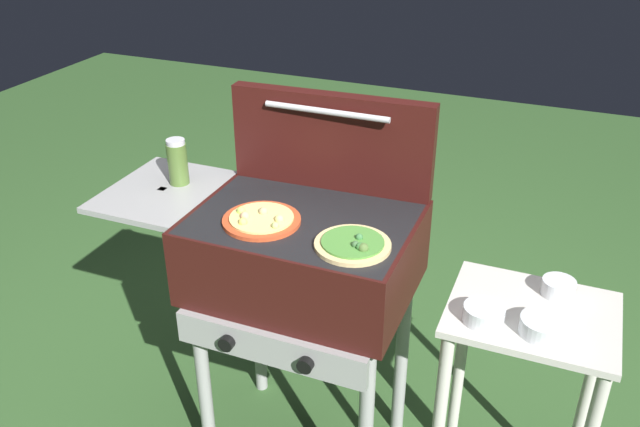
% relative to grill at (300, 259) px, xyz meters
% --- Properties ---
extents(grill, '(0.96, 0.53, 0.90)m').
position_rel_grill_xyz_m(grill, '(0.00, 0.00, 0.00)').
color(grill, '#38110F').
rests_on(grill, ground_plane).
extents(grill_lid_open, '(0.63, 0.09, 0.30)m').
position_rel_grill_xyz_m(grill_lid_open, '(0.01, 0.22, 0.30)').
color(grill_lid_open, '#38110F').
rests_on(grill_lid_open, grill).
extents(pizza_cheese, '(0.22, 0.22, 0.04)m').
position_rel_grill_xyz_m(pizza_cheese, '(-0.08, -0.07, 0.15)').
color(pizza_cheese, '#C64723').
rests_on(pizza_cheese, grill).
extents(pizza_veggie, '(0.21, 0.21, 0.04)m').
position_rel_grill_xyz_m(pizza_veggie, '(0.20, -0.10, 0.15)').
color(pizza_veggie, '#E0C17F').
rests_on(pizza_veggie, grill).
extents(sauce_jar, '(0.06, 0.06, 0.15)m').
position_rel_grill_xyz_m(sauce_jar, '(-0.44, 0.06, 0.22)').
color(sauce_jar, '#4C6B2D').
rests_on(sauce_jar, grill).
extents(prep_table, '(0.44, 0.36, 0.75)m').
position_rel_grill_xyz_m(prep_table, '(0.67, 0.00, -0.22)').
color(prep_table, beige).
rests_on(prep_table, ground_plane).
extents(topping_bowl_near, '(0.09, 0.09, 0.04)m').
position_rel_grill_xyz_m(topping_bowl_near, '(0.73, 0.11, 0.01)').
color(topping_bowl_near, silver).
rests_on(topping_bowl_near, prep_table).
extents(topping_bowl_far, '(0.11, 0.11, 0.04)m').
position_rel_grill_xyz_m(topping_bowl_far, '(0.56, -0.09, 0.01)').
color(topping_bowl_far, silver).
rests_on(topping_bowl_far, prep_table).
extents(topping_bowl_middle, '(0.12, 0.12, 0.04)m').
position_rel_grill_xyz_m(topping_bowl_middle, '(0.70, -0.08, 0.01)').
color(topping_bowl_middle, silver).
rests_on(topping_bowl_middle, prep_table).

